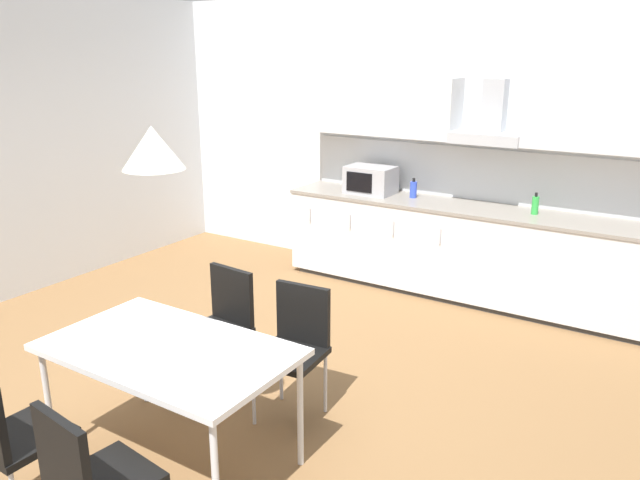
% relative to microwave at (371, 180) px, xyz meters
% --- Properties ---
extents(ground_plane, '(8.78, 8.68, 0.02)m').
position_rel_microwave_xyz_m(ground_plane, '(0.31, -2.58, -1.05)').
color(ground_plane, brown).
extents(wall_back, '(7.02, 0.10, 2.87)m').
position_rel_microwave_xyz_m(wall_back, '(0.31, 0.36, 0.39)').
color(wall_back, silver).
rests_on(wall_back, ground_plane).
extents(kitchen_counter, '(3.87, 0.65, 0.90)m').
position_rel_microwave_xyz_m(kitchen_counter, '(1.15, 0.00, -0.59)').
color(kitchen_counter, '#333333').
rests_on(kitchen_counter, ground_plane).
extents(backsplash_tile, '(3.85, 0.02, 0.51)m').
position_rel_microwave_xyz_m(backsplash_tile, '(1.15, 0.30, 0.11)').
color(backsplash_tile, silver).
rests_on(backsplash_tile, kitchen_counter).
extents(upper_wall_cabinets, '(3.85, 0.40, 0.58)m').
position_rel_microwave_xyz_m(upper_wall_cabinets, '(1.15, 0.14, 0.73)').
color(upper_wall_cabinets, silver).
extents(microwave, '(0.48, 0.35, 0.28)m').
position_rel_microwave_xyz_m(microwave, '(0.00, 0.00, 0.00)').
color(microwave, '#ADADB2').
rests_on(microwave, kitchen_counter).
extents(bottle_blue, '(0.07, 0.07, 0.20)m').
position_rel_microwave_xyz_m(bottle_blue, '(0.45, 0.05, -0.06)').
color(bottle_blue, blue).
rests_on(bottle_blue, kitchen_counter).
extents(bottle_green, '(0.06, 0.06, 0.20)m').
position_rel_microwave_xyz_m(bottle_green, '(1.65, 0.03, -0.06)').
color(bottle_green, green).
rests_on(bottle_green, kitchen_counter).
extents(dining_table, '(1.40, 0.83, 0.73)m').
position_rel_microwave_xyz_m(dining_table, '(0.53, -3.38, -0.36)').
color(dining_table, white).
rests_on(dining_table, ground_plane).
extents(chair_near_right, '(0.44, 0.44, 0.87)m').
position_rel_microwave_xyz_m(chair_near_right, '(0.84, -4.18, -0.51)').
color(chair_near_right, black).
rests_on(chair_near_right, ground_plane).
extents(chair_near_left, '(0.41, 0.41, 0.87)m').
position_rel_microwave_xyz_m(chair_near_left, '(0.22, -4.18, -0.51)').
color(chair_near_left, black).
rests_on(chair_near_left, ground_plane).
extents(chair_far_left, '(0.43, 0.43, 0.87)m').
position_rel_microwave_xyz_m(chair_far_left, '(0.22, -2.58, -0.51)').
color(chair_far_left, black).
rests_on(chair_far_left, ground_plane).
extents(chair_far_right, '(0.43, 0.43, 0.87)m').
position_rel_microwave_xyz_m(chair_far_right, '(0.84, -2.58, -0.51)').
color(chair_far_right, black).
rests_on(chair_far_right, ground_plane).
extents(pendant_lamp, '(0.32, 0.32, 0.22)m').
position_rel_microwave_xyz_m(pendant_lamp, '(0.53, -3.38, 0.80)').
color(pendant_lamp, silver).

